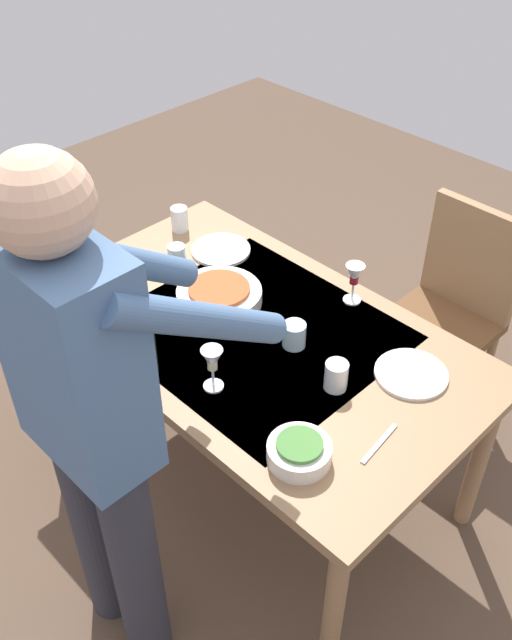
% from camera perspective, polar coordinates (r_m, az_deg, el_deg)
% --- Properties ---
extents(ground_plane, '(6.00, 6.00, 0.00)m').
position_cam_1_polar(ground_plane, '(2.90, 0.00, -11.88)').
color(ground_plane, brown).
extents(dining_table, '(1.55, 0.91, 0.72)m').
position_cam_1_polar(dining_table, '(2.42, 0.00, -2.21)').
color(dining_table, '#93704C').
rests_on(dining_table, ground_plane).
extents(chair_near, '(0.40, 0.40, 0.91)m').
position_cam_1_polar(chair_near, '(2.92, 15.53, 1.35)').
color(chair_near, brown).
rests_on(chair_near, ground_plane).
extents(person_server, '(0.42, 0.61, 1.69)m').
position_cam_1_polar(person_server, '(1.81, -12.87, -7.77)').
color(person_server, '#2D2D38').
rests_on(person_server, ground_plane).
extents(wine_bottle, '(0.07, 0.07, 0.30)m').
position_cam_1_polar(wine_bottle, '(2.19, -8.99, -1.97)').
color(wine_bottle, black).
rests_on(wine_bottle, dining_table).
extents(wine_glass_left, '(0.07, 0.07, 0.15)m').
position_cam_1_polar(wine_glass_left, '(2.47, 7.92, 3.49)').
color(wine_glass_left, white).
rests_on(wine_glass_left, dining_table).
extents(wine_glass_right, '(0.07, 0.07, 0.15)m').
position_cam_1_polar(wine_glass_right, '(2.11, -3.54, -3.36)').
color(wine_glass_right, white).
rests_on(wine_glass_right, dining_table).
extents(water_cup_near_left, '(0.07, 0.07, 0.10)m').
position_cam_1_polar(water_cup_near_left, '(2.88, -6.17, 8.09)').
color(water_cup_near_left, silver).
rests_on(water_cup_near_left, dining_table).
extents(water_cup_near_right, '(0.08, 0.08, 0.09)m').
position_cam_1_polar(water_cup_near_right, '(2.30, 3.10, -1.20)').
color(water_cup_near_right, silver).
rests_on(water_cup_near_right, dining_table).
extents(water_cup_far_left, '(0.07, 0.07, 0.09)m').
position_cam_1_polar(water_cup_far_left, '(2.66, -6.38, 5.07)').
color(water_cup_far_left, silver).
rests_on(water_cup_far_left, dining_table).
extents(water_cup_far_right, '(0.07, 0.07, 0.10)m').
position_cam_1_polar(water_cup_far_right, '(2.16, 6.47, -4.48)').
color(water_cup_far_right, silver).
rests_on(water_cup_far_right, dining_table).
extents(serving_bowl_pasta, '(0.30, 0.30, 0.07)m').
position_cam_1_polar(serving_bowl_pasta, '(2.48, -2.98, 2.01)').
color(serving_bowl_pasta, silver).
rests_on(serving_bowl_pasta, dining_table).
extents(side_bowl_salad, '(0.18, 0.18, 0.07)m').
position_cam_1_polar(side_bowl_salad, '(1.97, 3.50, -10.50)').
color(side_bowl_salad, silver).
rests_on(side_bowl_salad, dining_table).
extents(dinner_plate_near, '(0.23, 0.23, 0.01)m').
position_cam_1_polar(dinner_plate_near, '(2.27, 12.38, -4.26)').
color(dinner_plate_near, silver).
rests_on(dinner_plate_near, dining_table).
extents(dinner_plate_far, '(0.23, 0.23, 0.01)m').
position_cam_1_polar(dinner_plate_far, '(2.76, -2.85, 5.66)').
color(dinner_plate_far, silver).
rests_on(dinner_plate_far, dining_table).
extents(table_knife, '(0.06, 0.20, 0.00)m').
position_cam_1_polar(table_knife, '(2.67, -11.44, 3.41)').
color(table_knife, silver).
rests_on(table_knife, dining_table).
extents(table_fork, '(0.03, 0.18, 0.00)m').
position_cam_1_polar(table_fork, '(2.05, 9.89, -9.76)').
color(table_fork, silver).
rests_on(table_fork, dining_table).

